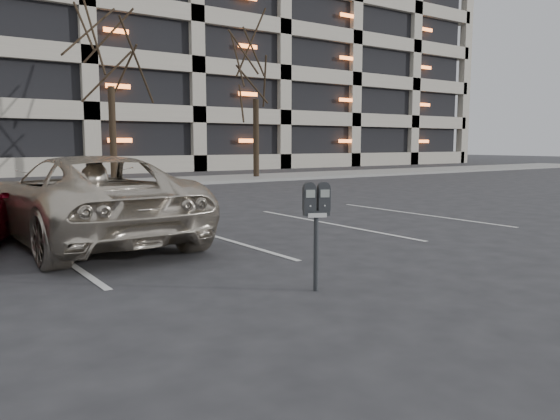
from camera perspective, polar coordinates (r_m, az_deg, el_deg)
The scene contains 8 objects.
ground at distance 7.56m, azimuth -7.94°, elevation -6.22°, with size 140.00×140.00×0.00m, color #28282B.
sidewalk at distance 22.88m, azimuth -26.46°, elevation 2.08°, with size 80.00×4.00×0.12m, color gray.
stall_lines at distance 9.24m, azimuth -22.34°, elevation -4.23°, with size 16.90×5.20×0.00m.
parking_garage at distance 43.88m, azimuth -14.53°, elevation 16.65°, with size 52.00×20.00×19.00m.
tree_c at distance 24.21m, azimuth -17.46°, elevation 18.02°, with size 3.95×3.95×8.98m.
tree_d at distance 27.10m, azimuth -2.57°, elevation 16.41°, with size 3.76×3.76×8.54m.
parking_meter at distance 6.29m, azimuth 3.82°, elevation 0.04°, with size 0.34×0.24×1.25m.
suv_silver at distance 10.07m, azimuth -19.57°, elevation 1.09°, with size 2.68×5.52×1.52m.
Camera 1 is at (-3.32, -6.58, 1.72)m, focal length 35.00 mm.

